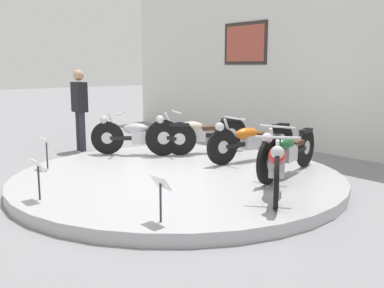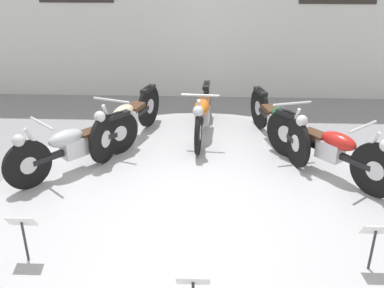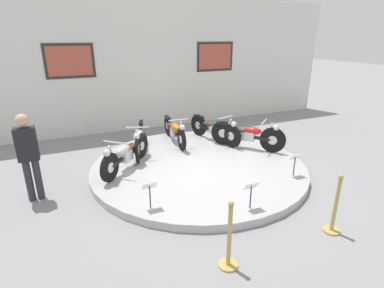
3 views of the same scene
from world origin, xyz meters
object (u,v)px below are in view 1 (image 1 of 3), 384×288
motorcycle_cream (196,133)px  visitor_standing (80,105)px  info_placard_front_centre (38,171)px  motorcycle_orange (251,139)px  info_placard_front_right (160,188)px  motorcycle_silver (141,135)px  motorcycle_red (277,163)px  motorcycle_green (287,150)px  info_placard_front_left (46,146)px

motorcycle_cream → visitor_standing: 2.71m
motorcycle_cream → info_placard_front_centre: size_ratio=3.76×
motorcycle_orange → info_placard_front_right: (1.60, -3.01, -0.01)m
motorcycle_silver → info_placard_front_right: size_ratio=2.89×
motorcycle_red → info_placard_front_centre: motorcycle_red is taller
motorcycle_cream → info_placard_front_centre: motorcycle_cream is taller
motorcycle_green → motorcycle_cream: bearing=180.0°
motorcycle_orange → visitor_standing: size_ratio=1.14×
motorcycle_green → info_placard_front_left: bearing=-135.3°
info_placard_front_centre → visitor_standing: visitor_standing is taller
info_placard_front_left → info_placard_front_right: (3.20, 0.00, 0.00)m
info_placard_front_left → motorcycle_cream: bearing=79.2°
motorcycle_green → info_placard_front_left: (-2.69, -2.66, -0.02)m
info_placard_front_left → motorcycle_green: bearing=44.7°
info_placard_front_left → visitor_standing: 2.41m
motorcycle_silver → motorcycle_cream: motorcycle_cream is taller
motorcycle_silver → motorcycle_cream: size_ratio=0.77×
info_placard_front_left → visitor_standing: (-1.88, 1.45, 0.45)m
motorcycle_silver → motorcycle_red: size_ratio=0.95×
motorcycle_green → info_placard_front_right: (0.51, -2.66, -0.02)m
motorcycle_silver → motorcycle_green: size_ratio=0.77×
info_placard_front_right → visitor_standing: visitor_standing is taller
motorcycle_silver → motorcycle_orange: bearing=36.7°
info_placard_front_left → motorcycle_silver: bearing=91.1°
motorcycle_silver → info_placard_front_left: (0.03, -1.79, -0.01)m
visitor_standing → info_placard_front_right: bearing=-16.0°
info_placard_front_right → motorcycle_orange: bearing=118.0°
info_placard_front_centre → info_placard_front_right: same height
motorcycle_cream → info_placard_front_right: (2.69, -2.66, -0.03)m
motorcycle_cream → motorcycle_red: (2.72, -0.87, 0.00)m
info_placard_front_left → visitor_standing: bearing=142.3°
motorcycle_cream → visitor_standing: visitor_standing is taller
motorcycle_silver → motorcycle_cream: 1.02m
motorcycle_silver → info_placard_front_right: bearing=-29.1°
motorcycle_green → motorcycle_red: motorcycle_red is taller
info_placard_front_right → info_placard_front_centre: bearing=-156.0°
motorcycle_green → info_placard_front_centre: size_ratio=3.77×
motorcycle_green → motorcycle_red: (0.54, -0.87, 0.01)m
motorcycle_cream → info_placard_front_left: 2.71m
motorcycle_green → info_placard_front_left: motorcycle_green is taller
motorcycle_cream → visitor_standing: bearing=-153.0°
motorcycle_silver → visitor_standing: visitor_standing is taller
info_placard_front_centre → visitor_standing: bearing=148.1°
visitor_standing → motorcycle_red: bearing=3.9°
motorcycle_cream → motorcycle_green: motorcycle_cream is taller
motorcycle_cream → motorcycle_silver: bearing=-121.9°
info_placard_front_centre → info_placard_front_right: 1.75m
info_placard_front_right → motorcycle_cream: bearing=135.3°
motorcycle_green → motorcycle_silver: bearing=-162.3°
motorcycle_red → visitor_standing: (-5.10, -0.34, 0.42)m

